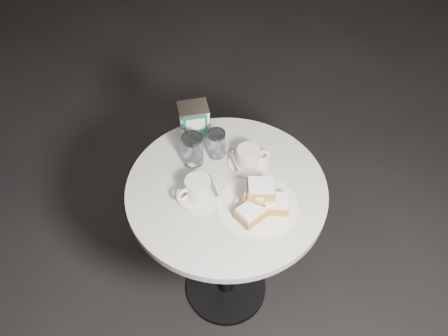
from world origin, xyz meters
TOP-DOWN VIEW (x-y plane):
  - ground at (0.00, 0.00)m, footprint 7.00×7.00m
  - cafe_table at (0.00, 0.00)m, footprint 0.70×0.70m
  - sugar_spill at (0.06, -0.12)m, footprint 0.33×0.33m
  - beignet_plate at (0.06, -0.13)m, footprint 0.20×0.19m
  - coffee_cup_left at (-0.10, 0.01)m, footprint 0.17×0.17m
  - coffee_cup_right at (0.12, 0.06)m, footprint 0.19×0.19m
  - water_glass_left at (-0.05, 0.17)m, footprint 0.08×0.08m
  - water_glass_right at (0.04, 0.16)m, footprint 0.08×0.08m
  - napkin_dispenser at (0.01, 0.30)m, footprint 0.13×0.11m

SIDE VIEW (x-z plane):
  - ground at x=0.00m, z-range 0.00..0.00m
  - cafe_table at x=0.00m, z-range 0.17..0.92m
  - sugar_spill at x=0.06m, z-range 0.74..0.75m
  - coffee_cup_right at x=0.12m, z-range 0.74..0.81m
  - coffee_cup_left at x=-0.10m, z-range 0.74..0.82m
  - beignet_plate at x=0.06m, z-range 0.73..0.85m
  - water_glass_right at x=0.04m, z-range 0.74..0.85m
  - water_glass_left at x=-0.05m, z-range 0.74..0.86m
  - napkin_dispenser at x=0.01m, z-range 0.75..0.87m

